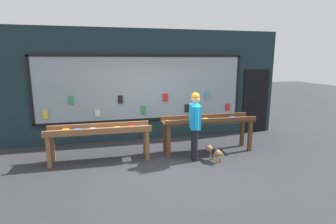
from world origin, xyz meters
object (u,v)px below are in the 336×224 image
(display_table_left, at_px, (99,133))
(person_browsing, at_px, (195,121))
(small_dog, at_px, (214,152))
(display_table_right, at_px, (208,124))

(display_table_left, relative_size, person_browsing, 1.47)
(person_browsing, relative_size, small_dog, 2.97)
(display_table_right, xyz_separation_m, small_dog, (-0.10, -0.69, -0.53))
(display_table_right, relative_size, small_dog, 4.37)
(display_table_right, bearing_deg, display_table_left, 179.97)
(person_browsing, bearing_deg, display_table_left, 87.61)
(display_table_right, xyz_separation_m, person_browsing, (-0.55, -0.49, 0.21))
(display_table_left, height_order, person_browsing, person_browsing)
(display_table_left, height_order, display_table_right, display_table_right)
(person_browsing, bearing_deg, small_dog, -103.21)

